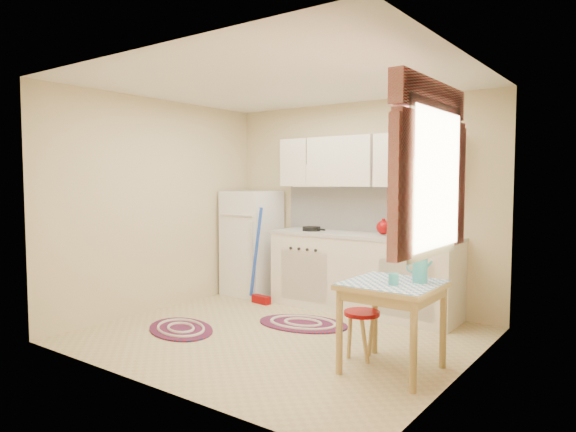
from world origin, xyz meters
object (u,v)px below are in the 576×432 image
Objects in this scene: stool at (362,335)px; base_cabinets at (362,274)px; fridge at (252,243)px; table at (392,327)px.

base_cabinets is at bearing 118.02° from stool.
fridge reaches higher than base_cabinets.
stool is at bearing -61.98° from base_cabinets.
stool is at bearing 163.14° from table.
base_cabinets reaches higher than table.
table reaches higher than stool.
base_cabinets is 3.12× the size of table.
fridge is 1.67m from base_cabinets.
fridge is 3.14m from table.
fridge is at bearing 151.46° from table.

